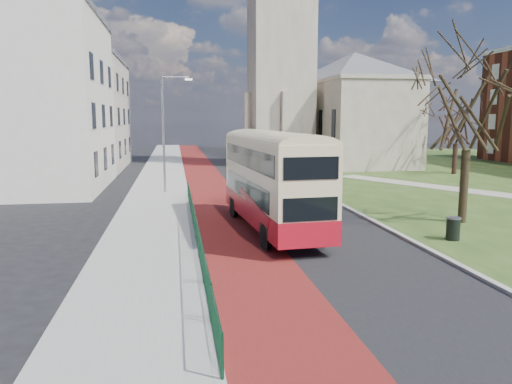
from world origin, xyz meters
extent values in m
plane|color=black|center=(0.00, 0.00, 0.00)|extent=(160.00, 160.00, 0.00)
cube|color=black|center=(1.50, 20.00, 0.01)|extent=(9.00, 120.00, 0.01)
cube|color=#591414|center=(-1.20, 20.00, 0.01)|extent=(3.40, 120.00, 0.01)
cube|color=gray|center=(-5.00, 20.00, 0.06)|extent=(4.00, 120.00, 0.12)
cube|color=#999993|center=(-3.00, 20.00, 0.07)|extent=(0.25, 120.00, 0.13)
cube|color=#999993|center=(6.10, 22.00, 0.07)|extent=(0.25, 80.00, 0.13)
cylinder|color=#0D3C22|center=(-2.95, 4.00, 1.10)|extent=(0.04, 24.00, 0.04)
cylinder|color=#0D3C22|center=(-2.95, 4.00, 0.15)|extent=(0.04, 24.00, 0.04)
cube|color=gray|center=(8.00, 38.00, 12.00)|extent=(6.50, 6.50, 24.00)
cube|color=gray|center=(16.50, 38.00, 4.50)|extent=(9.00, 18.00, 9.00)
pyramid|color=#565960|center=(16.50, 38.00, 12.60)|extent=(9.00, 18.00, 3.60)
cube|color=beige|center=(-14.00, 22.00, 6.25)|extent=(10.00, 14.00, 12.50)
cube|color=#565960|center=(-14.00, 22.00, 12.75)|extent=(10.30, 14.30, 0.50)
cube|color=#B6AD9A|center=(-14.00, 38.00, 5.50)|extent=(10.00, 16.00, 11.00)
cube|color=#565960|center=(-14.00, 38.00, 11.25)|extent=(10.30, 16.30, 0.50)
cylinder|color=gray|center=(-4.50, 18.00, 4.12)|extent=(0.16, 0.16, 8.00)
cylinder|color=gray|center=(-3.60, 18.00, 8.02)|extent=(1.80, 0.10, 0.10)
cube|color=silver|center=(-2.70, 18.00, 7.87)|extent=(0.50, 0.18, 0.12)
cube|color=#A30F1C|center=(0.68, 5.40, 0.99)|extent=(3.24, 10.82, 0.97)
cube|color=beige|center=(0.68, 5.40, 2.88)|extent=(3.21, 10.76, 2.81)
cube|color=black|center=(-0.55, 5.61, 2.01)|extent=(0.69, 8.73, 0.92)
cube|color=black|center=(1.88, 5.78, 2.01)|extent=(0.69, 8.73, 0.92)
cube|color=black|center=(-0.53, 5.32, 3.46)|extent=(0.76, 9.58, 0.87)
cube|color=black|center=(1.90, 5.49, 3.46)|extent=(0.76, 9.58, 0.87)
cube|color=black|center=(0.30, 10.69, 2.01)|extent=(2.18, 0.24, 1.02)
cube|color=black|center=(0.30, 10.69, 3.46)|extent=(2.18, 0.24, 0.87)
cube|color=orange|center=(0.30, 10.69, 4.02)|extent=(1.73, 0.23, 0.29)
cylinder|color=black|center=(-0.69, 8.94, 0.50)|extent=(0.36, 1.03, 1.01)
cylinder|color=black|center=(1.53, 9.10, 0.50)|extent=(0.36, 1.03, 1.01)
cylinder|color=black|center=(-0.20, 2.13, 0.50)|extent=(0.36, 1.03, 1.01)
cylinder|color=black|center=(2.03, 2.29, 0.50)|extent=(0.36, 1.03, 1.01)
cylinder|color=black|center=(10.47, 5.46, 1.87)|extent=(0.48, 0.48, 3.67)
cylinder|color=black|center=(22.21, 25.90, 1.46)|extent=(0.47, 0.47, 2.84)
cylinder|color=black|center=(8.00, 2.14, 0.51)|extent=(0.74, 0.74, 0.93)
cylinder|color=gray|center=(8.00, 2.14, 1.00)|extent=(0.79, 0.79, 0.06)
camera|label=1|loc=(-3.78, -17.21, 5.26)|focal=35.00mm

